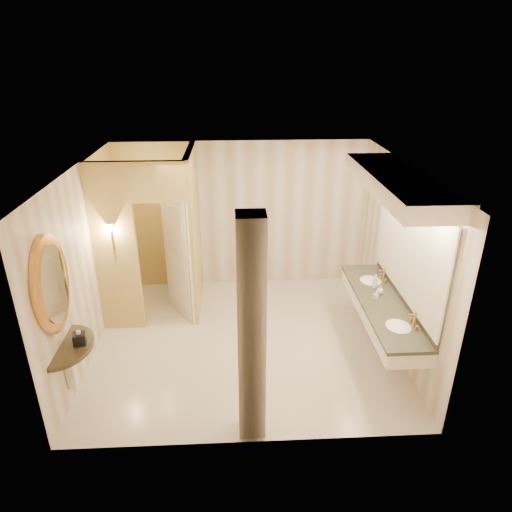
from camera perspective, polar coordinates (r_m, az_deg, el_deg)
The scene contains 16 objects.
floor at distance 7.18m, azimuth -1.40°, elevation -10.53°, with size 4.50×4.50×0.00m, color beige.
ceiling at distance 6.06m, azimuth -1.66°, elevation 10.91°, with size 4.50×4.50×0.00m, color silver.
wall_back at distance 8.36m, azimuth -1.91°, elevation 5.09°, with size 4.50×0.02×2.70m, color beige.
wall_front at distance 4.77m, azimuth -0.81°, elevation -10.97°, with size 4.50×0.02×2.70m, color beige.
wall_left at distance 6.84m, azimuth -20.72°, elevation -1.11°, with size 0.02×4.00×2.70m, color beige.
wall_right at distance 6.93m, azimuth 17.42°, elevation -0.28°, with size 0.02×4.00×2.70m, color beige.
toilet_closet at distance 7.44m, azimuth -10.48°, elevation 2.48°, with size 1.50×1.55×2.70m.
wall_sconce at distance 6.99m, azimuth -17.67°, elevation 3.29°, with size 0.14×0.14×0.42m.
vanity at distance 6.39m, azimuth 16.61°, elevation 0.44°, with size 0.75×2.55×2.09m.
console_shelf at distance 5.81m, azimuth -23.68°, elevation -6.45°, with size 0.91×0.91×1.90m.
pillar at distance 4.94m, azimuth -0.57°, elevation -9.62°, with size 0.30×0.30×2.70m, color white.
tissue_box at distance 5.95m, azimuth -21.20°, elevation -9.63°, with size 0.14×0.14×0.14m, color black.
toilet at distance 8.32m, azimuth -9.34°, elevation -2.48°, with size 0.44×0.78×0.79m, color white.
soap_bottle_a at distance 6.69m, azimuth 14.75°, elevation -4.80°, with size 0.06×0.06×0.13m, color beige.
soap_bottle_b at distance 6.86m, azimuth 15.25°, elevation -4.11°, with size 0.10×0.10×0.13m, color silver.
soap_bottle_c at distance 6.98m, azimuth 14.66°, elevation -3.06°, with size 0.08×0.09×0.22m, color #C6B28C.
Camera 1 is at (-0.14, -5.89, 4.11)m, focal length 32.00 mm.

